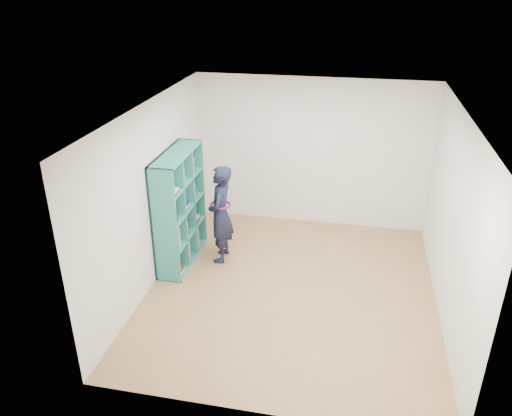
# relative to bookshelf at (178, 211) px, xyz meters

# --- Properties ---
(floor) EXTENTS (4.50, 4.50, 0.00)m
(floor) POSITION_rel_bookshelf_xyz_m (1.83, -0.50, -0.85)
(floor) COLOR #976B44
(floor) RESTS_ON ground
(ceiling) EXTENTS (4.50, 4.50, 0.00)m
(ceiling) POSITION_rel_bookshelf_xyz_m (1.83, -0.50, 1.75)
(ceiling) COLOR white
(ceiling) RESTS_ON wall_back
(wall_left) EXTENTS (0.02, 4.50, 2.60)m
(wall_left) POSITION_rel_bookshelf_xyz_m (-0.17, -0.50, 0.45)
(wall_left) COLOR silver
(wall_left) RESTS_ON floor
(wall_right) EXTENTS (0.02, 4.50, 2.60)m
(wall_right) POSITION_rel_bookshelf_xyz_m (3.83, -0.50, 0.45)
(wall_right) COLOR silver
(wall_right) RESTS_ON floor
(wall_back) EXTENTS (4.00, 0.02, 2.60)m
(wall_back) POSITION_rel_bookshelf_xyz_m (1.83, 1.75, 0.45)
(wall_back) COLOR silver
(wall_back) RESTS_ON floor
(wall_front) EXTENTS (4.00, 0.02, 2.60)m
(wall_front) POSITION_rel_bookshelf_xyz_m (1.83, -2.75, 0.45)
(wall_front) COLOR silver
(wall_front) RESTS_ON floor
(bookshelf) EXTENTS (0.39, 1.33, 1.77)m
(bookshelf) POSITION_rel_bookshelf_xyz_m (0.00, 0.00, 0.00)
(bookshelf) COLOR #287D78
(bookshelf) RESTS_ON floor
(person) EXTENTS (0.41, 0.59, 1.55)m
(person) POSITION_rel_bookshelf_xyz_m (0.63, 0.16, -0.07)
(person) COLOR black
(person) RESTS_ON floor
(smartphone) EXTENTS (0.03, 0.10, 0.13)m
(smartphone) POSITION_rel_bookshelf_xyz_m (0.47, 0.23, 0.03)
(smartphone) COLOR silver
(smartphone) RESTS_ON person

